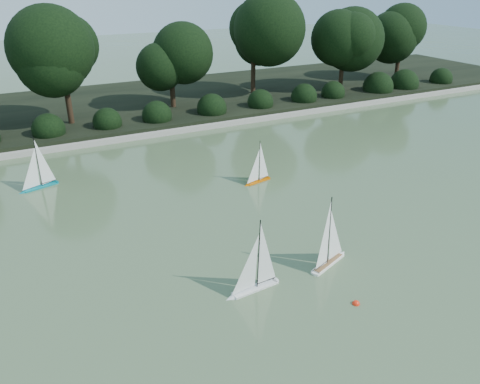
# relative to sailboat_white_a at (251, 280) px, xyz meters

# --- Properties ---
(ground) EXTENTS (80.00, 80.00, 0.00)m
(ground) POSITION_rel_sailboat_white_a_xyz_m (1.71, 0.25, -0.24)
(ground) COLOR #384E2E
(ground) RESTS_ON ground
(pond_coping) EXTENTS (40.00, 0.35, 0.18)m
(pond_coping) POSITION_rel_sailboat_white_a_xyz_m (1.71, 9.25, -0.15)
(pond_coping) COLOR gray
(pond_coping) RESTS_ON ground
(far_bank) EXTENTS (40.00, 8.00, 0.30)m
(far_bank) POSITION_rel_sailboat_white_a_xyz_m (1.71, 13.25, -0.09)
(far_bank) COLOR black
(far_bank) RESTS_ON ground
(tree_line) EXTENTS (26.31, 3.93, 4.39)m
(tree_line) POSITION_rel_sailboat_white_a_xyz_m (2.94, 11.69, 2.40)
(tree_line) COLOR black
(tree_line) RESTS_ON ground
(shrub_hedge) EXTENTS (29.10, 1.10, 1.10)m
(shrub_hedge) POSITION_rel_sailboat_white_a_xyz_m (1.71, 10.15, 0.21)
(shrub_hedge) COLOR black
(shrub_hedge) RESTS_ON ground
(sailboat_white_a) EXTENTS (1.11, 0.27, 1.51)m
(sailboat_white_a) POSITION_rel_sailboat_white_a_xyz_m (0.00, 0.00, 0.00)
(sailboat_white_a) COLOR silver
(sailboat_white_a) RESTS_ON ground
(sailboat_white_b) EXTENTS (1.10, 0.56, 1.55)m
(sailboat_white_b) POSITION_rel_sailboat_white_a_xyz_m (1.81, 0.09, 0.00)
(sailboat_white_b) COLOR white
(sailboat_white_b) RESTS_ON ground
(sailboat_orange) EXTENTS (0.90, 0.32, 1.23)m
(sailboat_orange) POSITION_rel_sailboat_white_a_xyz_m (2.38, 4.14, -0.04)
(sailboat_orange) COLOR #CC5700
(sailboat_orange) RESTS_ON ground
(sailboat_teal) EXTENTS (1.06, 0.47, 1.46)m
(sailboat_teal) POSITION_rel_sailboat_white_a_xyz_m (-2.94, 6.41, -0.01)
(sailboat_teal) COLOR #04717D
(sailboat_teal) RESTS_ON ground
(race_buoy) EXTENTS (0.13, 0.13, 0.13)m
(race_buoy) POSITION_rel_sailboat_white_a_xyz_m (1.42, -1.14, -0.24)
(race_buoy) COLOR #FF280D
(race_buoy) RESTS_ON ground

